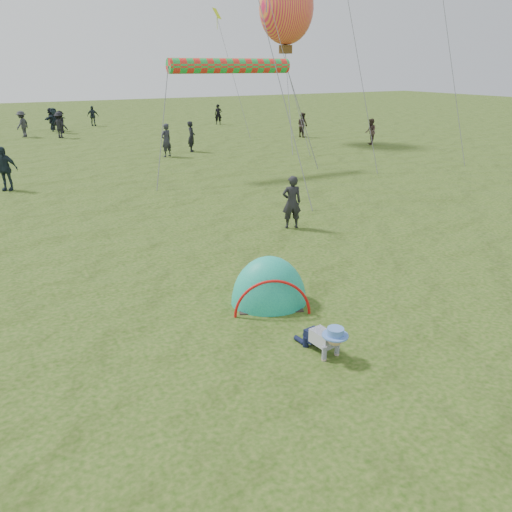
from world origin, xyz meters
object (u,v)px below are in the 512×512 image
crawling_toddler (325,338)px  balloon_kite (286,12)px  standing_adult (292,202)px  popup_tent (269,302)px

crawling_toddler → balloon_kite: bearing=53.2°
crawling_toddler → standing_adult: standing_adult is taller
crawling_toddler → standing_adult: bearing=55.5°
crawling_toddler → popup_tent: (0.16, 2.22, -0.31)m
standing_adult → popup_tent: bearing=70.7°
balloon_kite → popup_tent: bearing=-122.5°
standing_adult → balloon_kite: (9.84, 16.32, 6.93)m
popup_tent → balloon_kite: bearing=80.3°
standing_adult → balloon_kite: size_ratio=0.35×
popup_tent → standing_adult: (3.24, 4.20, 0.82)m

